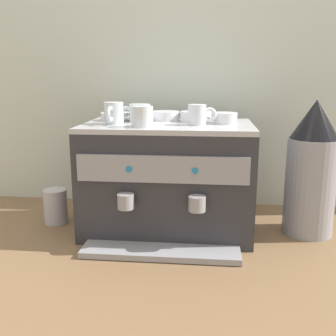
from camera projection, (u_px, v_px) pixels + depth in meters
The scene contains 13 objects.
ground_plane at pixel (168, 228), 1.54m from camera, with size 4.00×4.00×0.00m, color brown.
tiled_backsplash_wall at pixel (176, 81), 1.75m from camera, with size 2.80×0.03×1.10m, color silver.
espresso_machine at pixel (168, 178), 1.49m from camera, with size 0.61×0.49×0.41m.
ceramic_cup_0 at pixel (143, 117), 1.35m from camera, with size 0.07×0.11×0.07m.
ceramic_cup_1 at pixel (113, 113), 1.42m from camera, with size 0.07×0.11×0.08m.
ceramic_cup_2 at pixel (198, 115), 1.40m from camera, with size 0.10×0.07×0.07m.
ceramic_cup_3 at pixel (139, 113), 1.49m from camera, with size 0.12×0.08×0.07m.
ceramic_bowl_0 at pixel (225, 118), 1.44m from camera, with size 0.09×0.09×0.04m.
ceramic_bowl_1 at pixel (196, 117), 1.51m from camera, with size 0.12×0.12×0.04m.
ceramic_bowl_2 at pixel (165, 116), 1.54m from camera, with size 0.11×0.11×0.03m.
ceramic_bowl_3 at pixel (116, 117), 1.54m from camera, with size 0.12×0.12×0.03m.
coffee_grinder at pixel (311, 170), 1.45m from camera, with size 0.18×0.18×0.50m.
milk_pitcher at pixel (56, 206), 1.59m from camera, with size 0.09×0.09×0.14m, color #B7B7BC.
Camera 1 is at (0.15, -1.44, 0.58)m, focal length 42.60 mm.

